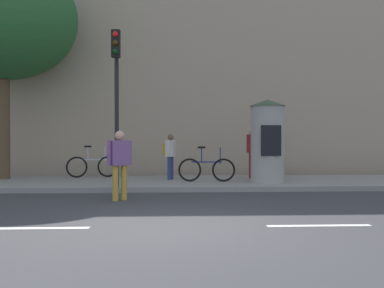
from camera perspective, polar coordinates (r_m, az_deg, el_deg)
ground_plane at (r=8.04m, az=-1.58°, el=-10.06°), size 80.00×80.00×0.00m
sidewalk_curb at (r=14.96m, az=-2.16°, el=-4.74°), size 36.00×4.00×0.15m
lane_markings at (r=8.04m, az=-1.58°, el=-10.03°), size 25.80×0.16×0.01m
building_backdrop at (r=20.17m, az=-2.33°, el=10.27°), size 36.00×5.00×9.69m
traffic_light at (r=13.31m, az=-9.20°, el=7.46°), size 0.24×0.45×4.33m
poster_column at (r=14.43m, az=9.15°, el=0.44°), size 1.11×1.11×2.53m
street_tree at (r=17.09m, az=-21.86°, el=13.99°), size 4.74×4.74×7.31m
pedestrian_in_dark_shirt at (r=11.39m, az=-8.79°, el=-1.85°), size 0.55×0.47×1.68m
pedestrian_tallest at (r=15.71m, az=7.32°, el=-0.55°), size 0.32×0.60×1.71m
pedestrian_with_backpack at (r=15.29m, az=-2.73°, el=-1.05°), size 0.46×0.61×1.48m
bicycle_leaning at (r=16.45m, az=-12.01°, el=-2.64°), size 1.73×0.48×1.09m
bicycle_upright at (r=14.56m, az=1.79°, el=-3.06°), size 1.77×0.21×1.09m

